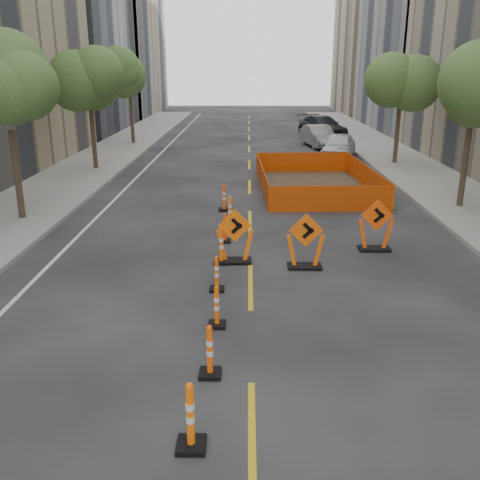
{
  "coord_description": "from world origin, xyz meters",
  "views": [
    {
      "loc": [
        -0.08,
        -8.89,
        5.47
      ],
      "look_at": [
        -0.28,
        4.49,
        1.1
      ],
      "focal_mm": 40.0,
      "sensor_mm": 36.0,
      "label": 1
    }
  ],
  "objects_px": {
    "channelizer_8": "(224,198)",
    "chevron_sign_right": "(376,225)",
    "chevron_sign_center": "(306,241)",
    "chevron_sign_left": "(235,236)",
    "channelizer_6": "(225,228)",
    "channelizer_2": "(210,351)",
    "channelizer_7": "(230,211)",
    "parked_car_near": "(339,146)",
    "channelizer_5": "(221,245)",
    "parked_car_mid": "(319,136)",
    "parked_car_far": "(322,126)",
    "channelizer_3": "(217,306)",
    "channelizer_4": "(217,273)",
    "channelizer_1": "(190,416)"
  },
  "relations": [
    {
      "from": "channelizer_1",
      "to": "parked_car_near",
      "type": "distance_m",
      "value": 27.08
    },
    {
      "from": "channelizer_1",
      "to": "channelizer_3",
      "type": "bearing_deg",
      "value": 87.6
    },
    {
      "from": "chevron_sign_center",
      "to": "parked_car_mid",
      "type": "xyz_separation_m",
      "value": [
        3.36,
        23.85,
        -0.06
      ]
    },
    {
      "from": "channelizer_4",
      "to": "channelizer_8",
      "type": "distance_m",
      "value": 7.9
    },
    {
      "from": "channelizer_2",
      "to": "parked_car_far",
      "type": "distance_m",
      "value": 35.75
    },
    {
      "from": "channelizer_2",
      "to": "chevron_sign_center",
      "type": "height_order",
      "value": "chevron_sign_center"
    },
    {
      "from": "channelizer_1",
      "to": "channelizer_4",
      "type": "bearing_deg",
      "value": 89.49
    },
    {
      "from": "parked_car_far",
      "to": "channelizer_8",
      "type": "bearing_deg",
      "value": -125.68
    },
    {
      "from": "channelizer_5",
      "to": "chevron_sign_center",
      "type": "height_order",
      "value": "chevron_sign_center"
    },
    {
      "from": "channelizer_6",
      "to": "parked_car_mid",
      "type": "height_order",
      "value": "parked_car_mid"
    },
    {
      "from": "parked_car_mid",
      "to": "channelizer_8",
      "type": "bearing_deg",
      "value": -119.61
    },
    {
      "from": "channelizer_6",
      "to": "channelizer_8",
      "type": "bearing_deg",
      "value": 92.82
    },
    {
      "from": "channelizer_8",
      "to": "parked_car_far",
      "type": "xyz_separation_m",
      "value": [
        6.9,
        23.29,
        0.29
      ]
    },
    {
      "from": "channelizer_7",
      "to": "chevron_sign_right",
      "type": "bearing_deg",
      "value": -30.44
    },
    {
      "from": "chevron_sign_center",
      "to": "chevron_sign_left",
      "type": "bearing_deg",
      "value": 165.98
    },
    {
      "from": "channelizer_6",
      "to": "parked_car_far",
      "type": "xyz_separation_m",
      "value": [
        6.71,
        27.23,
        0.34
      ]
    },
    {
      "from": "chevron_sign_right",
      "to": "parked_car_far",
      "type": "relative_size",
      "value": 0.29
    },
    {
      "from": "channelizer_4",
      "to": "parked_car_mid",
      "type": "xyz_separation_m",
      "value": [
        5.76,
        25.5,
        0.27
      ]
    },
    {
      "from": "channelizer_3",
      "to": "channelizer_5",
      "type": "relative_size",
      "value": 0.89
    },
    {
      "from": "chevron_sign_left",
      "to": "chevron_sign_center",
      "type": "relative_size",
      "value": 1.0
    },
    {
      "from": "channelizer_5",
      "to": "channelizer_7",
      "type": "distance_m",
      "value": 3.95
    },
    {
      "from": "chevron_sign_left",
      "to": "chevron_sign_right",
      "type": "xyz_separation_m",
      "value": [
        4.32,
        1.15,
        0.0
      ]
    },
    {
      "from": "channelizer_2",
      "to": "chevron_sign_right",
      "type": "bearing_deg",
      "value": 57.12
    },
    {
      "from": "channelizer_8",
      "to": "channelizer_1",
      "type": "bearing_deg",
      "value": -89.59
    },
    {
      "from": "channelizer_5",
      "to": "parked_car_far",
      "type": "height_order",
      "value": "parked_car_far"
    },
    {
      "from": "parked_car_near",
      "to": "channelizer_5",
      "type": "bearing_deg",
      "value": -93.43
    },
    {
      "from": "channelizer_8",
      "to": "chevron_sign_right",
      "type": "distance_m",
      "value": 6.76
    },
    {
      "from": "chevron_sign_left",
      "to": "channelizer_1",
      "type": "bearing_deg",
      "value": -97.88
    },
    {
      "from": "chevron_sign_center",
      "to": "chevron_sign_right",
      "type": "xyz_separation_m",
      "value": [
        2.33,
        1.57,
        0.01
      ]
    },
    {
      "from": "chevron_sign_center",
      "to": "parked_car_far",
      "type": "relative_size",
      "value": 0.28
    },
    {
      "from": "channelizer_3",
      "to": "parked_car_near",
      "type": "distance_m",
      "value": 23.22
    },
    {
      "from": "chevron_sign_center",
      "to": "channelizer_2",
      "type": "bearing_deg",
      "value": -114.58
    },
    {
      "from": "channelizer_7",
      "to": "parked_car_far",
      "type": "relative_size",
      "value": 0.19
    },
    {
      "from": "channelizer_2",
      "to": "channelizer_7",
      "type": "xyz_separation_m",
      "value": [
        0.04,
        9.87,
        0.01
      ]
    },
    {
      "from": "channelizer_4",
      "to": "channelizer_8",
      "type": "relative_size",
      "value": 0.88
    },
    {
      "from": "parked_car_near",
      "to": "channelizer_6",
      "type": "bearing_deg",
      "value": -95.46
    },
    {
      "from": "chevron_sign_left",
      "to": "chevron_sign_center",
      "type": "distance_m",
      "value": 2.03
    },
    {
      "from": "channelizer_3",
      "to": "parked_car_mid",
      "type": "bearing_deg",
      "value": 78.38
    },
    {
      "from": "channelizer_7",
      "to": "chevron_sign_center",
      "type": "height_order",
      "value": "chevron_sign_center"
    },
    {
      "from": "channelizer_1",
      "to": "channelizer_8",
      "type": "bearing_deg",
      "value": 90.41
    },
    {
      "from": "chevron_sign_center",
      "to": "channelizer_5",
      "type": "bearing_deg",
      "value": 170.19
    },
    {
      "from": "chevron_sign_left",
      "to": "parked_car_mid",
      "type": "height_order",
      "value": "chevron_sign_left"
    },
    {
      "from": "channelizer_2",
      "to": "chevron_sign_right",
      "type": "relative_size",
      "value": 0.64
    },
    {
      "from": "chevron_sign_right",
      "to": "parked_car_mid",
      "type": "height_order",
      "value": "chevron_sign_right"
    },
    {
      "from": "chevron_sign_center",
      "to": "parked_car_mid",
      "type": "bearing_deg",
      "value": 79.79
    },
    {
      "from": "parked_car_far",
      "to": "channelizer_2",
      "type": "bearing_deg",
      "value": -119.9
    },
    {
      "from": "channelizer_3",
      "to": "channelizer_6",
      "type": "height_order",
      "value": "same"
    },
    {
      "from": "channelizer_1",
      "to": "channelizer_7",
      "type": "distance_m",
      "value": 11.84
    },
    {
      "from": "channelizer_4",
      "to": "chevron_sign_left",
      "type": "bearing_deg",
      "value": 78.69
    },
    {
      "from": "channelizer_1",
      "to": "chevron_sign_left",
      "type": "bearing_deg",
      "value": 86.66
    }
  ]
}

